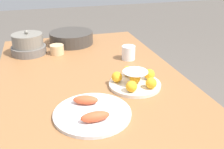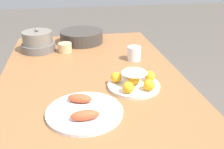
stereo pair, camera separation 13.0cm
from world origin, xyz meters
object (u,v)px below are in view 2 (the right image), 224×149
(seafood_platter, at_px, (84,111))
(cup_near, at_px, (134,53))
(dining_table, at_px, (93,91))
(serving_bowl, at_px, (82,36))
(cup_far, at_px, (65,48))
(warming_pot, at_px, (38,42))
(cake_plate, at_px, (134,81))

(seafood_platter, height_order, cup_near, cup_near)
(dining_table, bearing_deg, serving_bowl, 1.20)
(serving_bowl, xyz_separation_m, cup_near, (-0.40, -0.29, -0.00))
(cup_far, bearing_deg, seafood_platter, -174.98)
(cup_far, bearing_deg, cup_near, -117.61)
(dining_table, height_order, cup_far, cup_far)
(dining_table, xyz_separation_m, cup_far, (0.40, 0.13, 0.12))
(warming_pot, bearing_deg, dining_table, -146.54)
(serving_bowl, distance_m, cup_near, 0.49)
(dining_table, distance_m, warming_pot, 0.57)
(serving_bowl, distance_m, warming_pot, 0.32)
(serving_bowl, bearing_deg, cup_far, 147.38)
(serving_bowl, bearing_deg, cup_near, -144.36)
(serving_bowl, height_order, seafood_platter, serving_bowl)
(dining_table, bearing_deg, cake_plate, -129.10)
(seafood_platter, height_order, cup_far, cup_far)
(cup_far, bearing_deg, serving_bowl, -32.62)
(serving_bowl, bearing_deg, dining_table, -178.80)
(warming_pot, bearing_deg, cup_far, -108.00)
(cup_near, bearing_deg, warming_pot, 65.10)
(cup_far, height_order, warming_pot, warming_pot)
(dining_table, bearing_deg, cup_near, -55.04)
(dining_table, xyz_separation_m, cup_near, (0.19, -0.27, 0.13))
(dining_table, relative_size, cup_far, 17.73)
(cake_plate, bearing_deg, cup_near, -14.36)
(dining_table, distance_m, serving_bowl, 0.61)
(seafood_platter, bearing_deg, warming_pot, 16.54)
(cake_plate, distance_m, cup_far, 0.64)
(warming_pot, bearing_deg, serving_bowl, -65.77)
(dining_table, relative_size, cake_plate, 6.15)
(cup_near, height_order, cup_far, cup_near)
(dining_table, bearing_deg, seafood_platter, 168.83)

